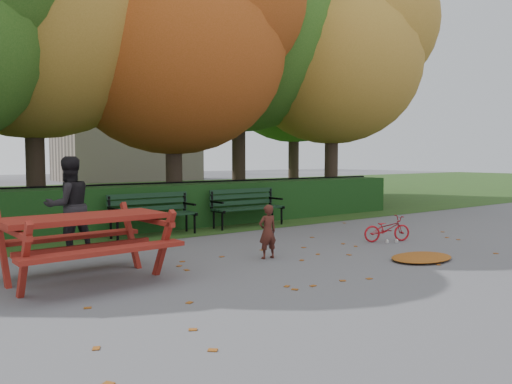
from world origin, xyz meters
TOP-DOWN VIEW (x-y plane):
  - ground at (0.00, 0.00)m, footprint 90.00×90.00m
  - grass_strip at (0.00, 14.00)m, footprint 90.00×90.00m
  - building_right at (8.00, 28.00)m, footprint 9.00×6.00m
  - hedge at (0.00, 4.50)m, footprint 13.00×0.90m
  - iron_fence at (0.00, 5.30)m, footprint 14.00×0.04m
  - tree_c at (0.83, 5.96)m, footprint 6.30×6.00m
  - tree_d at (3.88, 7.23)m, footprint 7.14×6.80m
  - tree_e at (6.52, 5.77)m, footprint 6.09×5.80m
  - tree_g at (8.33, 9.76)m, footprint 6.30×6.00m
  - bench_left at (-1.30, 3.70)m, footprint 1.80×0.57m
  - bench_right at (1.10, 3.70)m, footprint 1.80×0.57m
  - picnic_table at (-3.63, 0.69)m, footprint 2.12×1.74m
  - leaf_pile at (1.10, -1.12)m, footprint 1.31×1.07m
  - leaf_scatter at (0.00, 0.30)m, footprint 9.00×5.70m
  - child at (-0.81, 0.42)m, footprint 0.34×0.24m
  - adult at (-3.27, 2.67)m, footprint 0.89×0.74m
  - bicycle at (2.04, 0.32)m, footprint 1.01×0.67m

SIDE VIEW (x-z plane):
  - ground at x=0.00m, z-range 0.00..0.00m
  - grass_strip at x=0.00m, z-range 0.01..0.01m
  - leaf_scatter at x=0.00m, z-range 0.00..0.01m
  - leaf_pile at x=1.10m, z-range 0.00..0.08m
  - bicycle at x=2.04m, z-range 0.00..0.50m
  - child at x=-0.81m, z-range 0.00..0.87m
  - hedge at x=0.00m, z-range 0.00..1.00m
  - bench_left at x=-1.30m, z-range 0.08..0.96m
  - bench_right at x=1.10m, z-range 0.08..0.96m
  - iron_fence at x=0.00m, z-range 0.03..1.05m
  - picnic_table at x=-3.63m, z-range 0.18..1.17m
  - adult at x=-3.27m, z-range 0.00..1.65m
  - tree_c at x=0.83m, z-range 0.82..8.82m
  - tree_e at x=6.52m, z-range 1.01..9.16m
  - tree_g at x=8.33m, z-range 1.10..9.65m
  - tree_d at x=3.88m, z-range 1.19..10.77m
  - building_right at x=8.00m, z-range 0.00..12.00m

